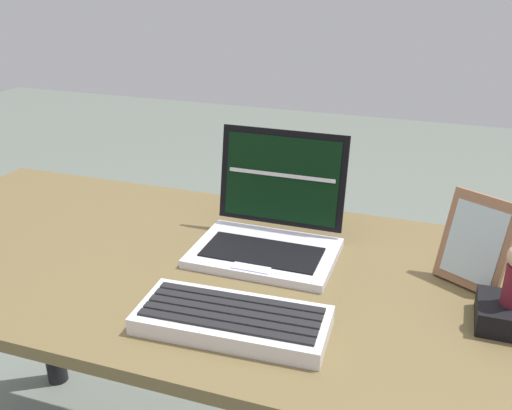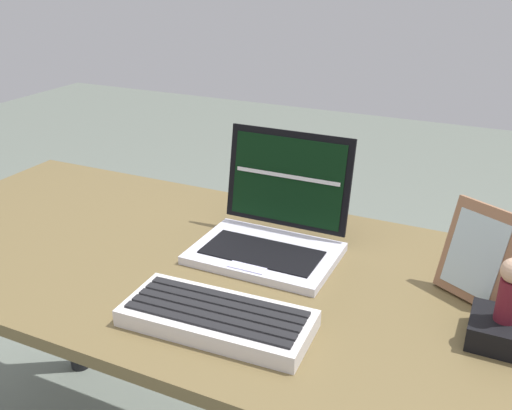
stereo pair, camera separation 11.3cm
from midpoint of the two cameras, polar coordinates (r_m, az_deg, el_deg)
desk at (r=1.22m, az=-0.63°, el=-10.75°), size 1.56×0.69×0.71m
laptop_front at (r=1.19m, az=4.32°, el=-2.48°), size 0.29×0.24×0.23m
external_keyboard at (r=0.97m, az=-0.53°, el=-11.25°), size 0.33×0.15×0.03m
photo_frame at (r=1.11m, az=23.93°, el=-4.52°), size 0.14×0.11×0.17m
figurine_stand at (r=1.03m, az=26.24°, el=-11.28°), size 0.10×0.10×0.04m
figurine at (r=0.99m, az=27.07°, el=-7.44°), size 0.04×0.04×0.11m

